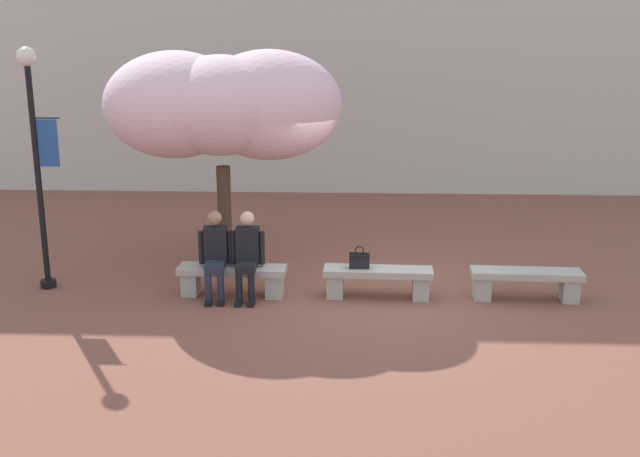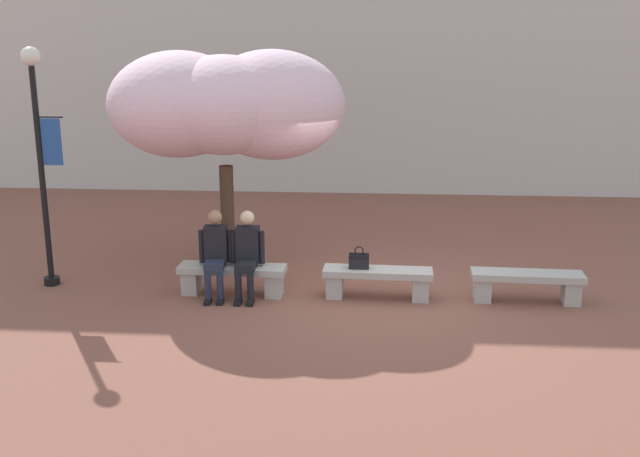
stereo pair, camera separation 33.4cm
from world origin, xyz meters
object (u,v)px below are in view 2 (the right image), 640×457
object	(u,v)px
stone_bench_center	(527,282)
cherry_tree_main	(225,105)
person_seated_left	(215,250)
stone_bench_west_end	(232,275)
lamp_post_with_banner	(40,145)
stone_bench_near_west	(378,279)
handbag	(359,260)
person_seated_right	(247,251)

from	to	relation	value
stone_bench_center	cherry_tree_main	size ratio (longest dim) A/B	0.42
person_seated_left	cherry_tree_main	size ratio (longest dim) A/B	0.34
stone_bench_west_end	lamp_post_with_banner	bearing A→B (deg)	175.36
stone_bench_west_end	stone_bench_near_west	bearing A→B (deg)	0.00
handbag	lamp_post_with_banner	distance (m)	5.07
handbag	stone_bench_center	bearing A→B (deg)	-0.37
stone_bench_center	handbag	size ratio (longest dim) A/B	4.79
handbag	cherry_tree_main	world-z (taller)	cherry_tree_main
stone_bench_center	lamp_post_with_banner	distance (m)	7.51
person_seated_right	lamp_post_with_banner	world-z (taller)	lamp_post_with_banner
person_seated_left	lamp_post_with_banner	distance (m)	3.08
stone_bench_near_west	stone_bench_center	distance (m)	2.18
stone_bench_near_west	lamp_post_with_banner	size ratio (longest dim) A/B	0.45
cherry_tree_main	stone_bench_center	bearing A→B (deg)	-18.09
person_seated_left	person_seated_right	bearing A→B (deg)	-0.04
stone_bench_west_end	person_seated_right	distance (m)	0.47
person_seated_right	cherry_tree_main	bearing A→B (deg)	110.34
stone_bench_west_end	stone_bench_center	world-z (taller)	same
person_seated_left	person_seated_right	size ratio (longest dim) A/B	1.00
cherry_tree_main	stone_bench_near_west	bearing A→B (deg)	-31.31
handbag	person_seated_right	bearing A→B (deg)	-177.60
stone_bench_center	handbag	distance (m)	2.48
cherry_tree_main	stone_bench_west_end	bearing A→B (deg)	-77.21
stone_bench_west_end	person_seated_right	bearing A→B (deg)	-12.54
stone_bench_center	cherry_tree_main	bearing A→B (deg)	161.91
stone_bench_near_west	person_seated_right	distance (m)	1.98
stone_bench_center	person_seated_left	size ratio (longest dim) A/B	1.26
handbag	lamp_post_with_banner	bearing A→B (deg)	177.38
lamp_post_with_banner	person_seated_right	bearing A→B (deg)	-5.26
stone_bench_near_west	lamp_post_with_banner	world-z (taller)	lamp_post_with_banner
handbag	lamp_post_with_banner	xyz separation A→B (m)	(-4.80, 0.22, 1.62)
stone_bench_west_end	person_seated_right	xyz separation A→B (m)	(0.24, -0.05, 0.40)
person_seated_left	lamp_post_with_banner	world-z (taller)	lamp_post_with_banner
stone_bench_near_west	person_seated_left	xyz separation A→B (m)	(-2.41, -0.05, 0.40)
person_seated_right	cherry_tree_main	size ratio (longest dim) A/B	0.34
person_seated_right	lamp_post_with_banner	distance (m)	3.50
stone_bench_near_west	handbag	world-z (taller)	handbag
stone_bench_west_end	handbag	size ratio (longest dim) A/B	4.79
stone_bench_near_west	handbag	bearing A→B (deg)	176.76
stone_bench_near_west	stone_bench_center	xyz separation A→B (m)	(2.18, 0.00, 0.00)
stone_bench_near_west	person_seated_right	bearing A→B (deg)	-178.42
stone_bench_west_end	person_seated_right	size ratio (longest dim) A/B	1.26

